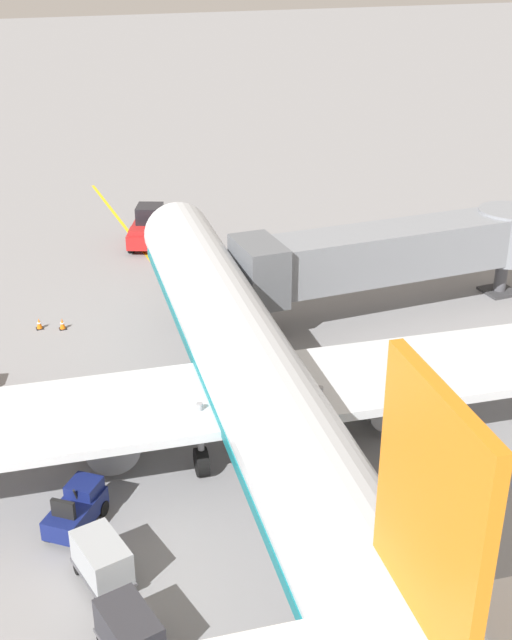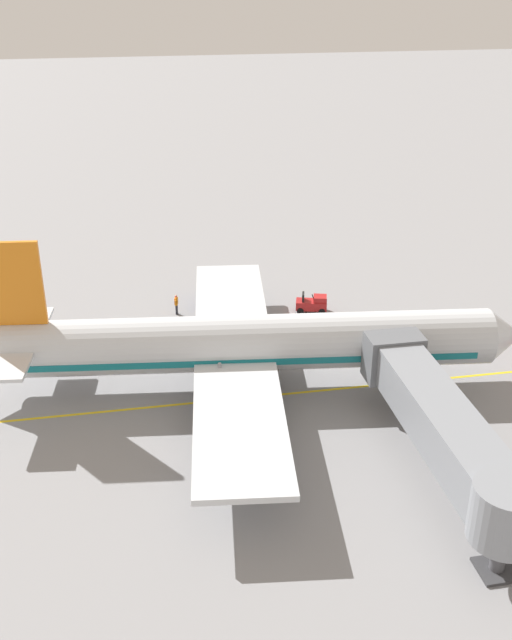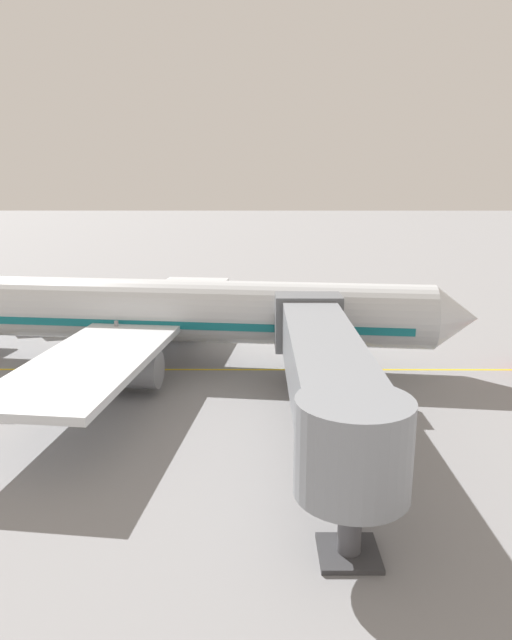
{
  "view_description": "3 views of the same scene",
  "coord_description": "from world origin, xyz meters",
  "px_view_note": "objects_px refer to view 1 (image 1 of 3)",
  "views": [
    {
      "loc": [
        -11.35,
        -24.83,
        18.28
      ],
      "look_at": [
        0.8,
        5.78,
        2.71
      ],
      "focal_mm": 45.4,
      "sensor_mm": 36.0,
      "label": 1
    },
    {
      "loc": [
        40.56,
        -6.33,
        25.7
      ],
      "look_at": [
        -3.92,
        1.84,
        3.7
      ],
      "focal_mm": 41.22,
      "sensor_mm": 36.0,
      "label": 2
    },
    {
      "loc": [
        31.84,
        6.74,
        10.72
      ],
      "look_at": [
        -1.94,
        6.65,
        2.55
      ],
      "focal_mm": 31.8,
      "sensor_mm": 36.0,
      "label": 3
    }
  ],
  "objects_px": {
    "baggage_cart_front": "(102,559)",
    "safety_cone_nose_left": "(39,324)",
    "parked_airliner": "(249,371)",
    "safety_cone_nose_right": "(62,324)",
    "jet_bridge": "(395,251)",
    "baggage_tug_spare": "(77,509)",
    "baggage_cart_second_in_train": "(129,631)",
    "pushback_tractor": "(149,229)"
  },
  "relations": [
    {
      "from": "parked_airliner",
      "to": "jet_bridge",
      "type": "bearing_deg",
      "value": 37.11
    },
    {
      "from": "parked_airliner",
      "to": "safety_cone_nose_left",
      "type": "relative_size",
      "value": 63.29
    },
    {
      "from": "parked_airliner",
      "to": "pushback_tractor",
      "type": "xyz_separation_m",
      "value": [
        2.19,
        23.92,
        -2.09
      ]
    },
    {
      "from": "safety_cone_nose_left",
      "to": "safety_cone_nose_right",
      "type": "relative_size",
      "value": 1.0
    },
    {
      "from": "pushback_tractor",
      "to": "baggage_cart_second_in_train",
      "type": "distance_m",
      "value": 34.04
    },
    {
      "from": "jet_bridge",
      "to": "pushback_tractor",
      "type": "xyz_separation_m",
      "value": [
        -9.4,
        15.15,
        -2.36
      ]
    },
    {
      "from": "baggage_tug_spare",
      "to": "baggage_cart_front",
      "type": "distance_m",
      "value": 3.03
    },
    {
      "from": "parked_airliner",
      "to": "baggage_cart_second_in_train",
      "type": "distance_m",
      "value": 11.52
    },
    {
      "from": "jet_bridge",
      "to": "baggage_cart_second_in_train",
      "type": "relative_size",
      "value": 5.86
    },
    {
      "from": "baggage_tug_spare",
      "to": "safety_cone_nose_right",
      "type": "xyz_separation_m",
      "value": [
        2.09,
        15.83,
        -0.42
      ]
    },
    {
      "from": "pushback_tractor",
      "to": "baggage_cart_front",
      "type": "bearing_deg",
      "value": -107.44
    },
    {
      "from": "safety_cone_nose_right",
      "to": "jet_bridge",
      "type": "bearing_deg",
      "value": -14.48
    },
    {
      "from": "parked_airliner",
      "to": "baggage_cart_second_in_train",
      "type": "xyz_separation_m",
      "value": [
        -7.01,
        -8.86,
        -2.24
      ]
    },
    {
      "from": "jet_bridge",
      "to": "baggage_cart_front",
      "type": "distance_m",
      "value": 23.79
    },
    {
      "from": "parked_airliner",
      "to": "safety_cone_nose_right",
      "type": "relative_size",
      "value": 63.29
    },
    {
      "from": "pushback_tractor",
      "to": "baggage_tug_spare",
      "type": "height_order",
      "value": "pushback_tractor"
    },
    {
      "from": "jet_bridge",
      "to": "safety_cone_nose_right",
      "type": "bearing_deg",
      "value": 165.52
    },
    {
      "from": "safety_cone_nose_right",
      "to": "baggage_tug_spare",
      "type": "bearing_deg",
      "value": -97.53
    },
    {
      "from": "safety_cone_nose_left",
      "to": "pushback_tractor",
      "type": "bearing_deg",
      "value": 50.29
    },
    {
      "from": "baggage_cart_front",
      "to": "jet_bridge",
      "type": "bearing_deg",
      "value": 37.75
    },
    {
      "from": "parked_airliner",
      "to": "baggage_tug_spare",
      "type": "height_order",
      "value": "parked_airliner"
    },
    {
      "from": "jet_bridge",
      "to": "baggage_cart_front",
      "type": "xyz_separation_m",
      "value": [
        -18.7,
        -14.48,
        -2.51
      ]
    },
    {
      "from": "baggage_cart_front",
      "to": "safety_cone_nose_left",
      "type": "xyz_separation_m",
      "value": [
        0.74,
        19.31,
        -0.66
      ]
    },
    {
      "from": "baggage_tug_spare",
      "to": "safety_cone_nose_right",
      "type": "distance_m",
      "value": 15.97
    },
    {
      "from": "baggage_cart_front",
      "to": "safety_cone_nose_left",
      "type": "distance_m",
      "value": 19.33
    },
    {
      "from": "jet_bridge",
      "to": "baggage_cart_second_in_train",
      "type": "height_order",
      "value": "jet_bridge"
    },
    {
      "from": "safety_cone_nose_right",
      "to": "safety_cone_nose_left",
      "type": "bearing_deg",
      "value": 156.99
    },
    {
      "from": "safety_cone_nose_right",
      "to": "baggage_cart_front",
      "type": "bearing_deg",
      "value": -95.59
    },
    {
      "from": "jet_bridge",
      "to": "baggage_cart_front",
      "type": "bearing_deg",
      "value": -142.25
    },
    {
      "from": "baggage_cart_second_in_train",
      "to": "safety_cone_nose_left",
      "type": "bearing_deg",
      "value": 88.39
    },
    {
      "from": "safety_cone_nose_right",
      "to": "baggage_cart_second_in_train",
      "type": "bearing_deg",
      "value": -94.52
    },
    {
      "from": "parked_airliner",
      "to": "baggage_tug_spare",
      "type": "bearing_deg",
      "value": -159.81
    },
    {
      "from": "jet_bridge",
      "to": "safety_cone_nose_right",
      "type": "distance_m",
      "value": 17.7
    },
    {
      "from": "baggage_cart_front",
      "to": "safety_cone_nose_left",
      "type": "relative_size",
      "value": 5.05
    },
    {
      "from": "safety_cone_nose_left",
      "to": "baggage_cart_front",
      "type": "bearing_deg",
      "value": -92.18
    },
    {
      "from": "pushback_tractor",
      "to": "baggage_cart_second_in_train",
      "type": "bearing_deg",
      "value": -105.68
    },
    {
      "from": "baggage_tug_spare",
      "to": "safety_cone_nose_left",
      "type": "relative_size",
      "value": 4.56
    },
    {
      "from": "baggage_cart_front",
      "to": "baggage_tug_spare",
      "type": "bearing_deg",
      "value": 94.73
    },
    {
      "from": "pushback_tractor",
      "to": "baggage_tug_spare",
      "type": "relative_size",
      "value": 1.83
    },
    {
      "from": "parked_airliner",
      "to": "baggage_cart_front",
      "type": "xyz_separation_m",
      "value": [
        -7.12,
        -5.71,
        -2.24
      ]
    },
    {
      "from": "baggage_cart_front",
      "to": "baggage_cart_second_in_train",
      "type": "distance_m",
      "value": 3.15
    },
    {
      "from": "baggage_tug_spare",
      "to": "baggage_cart_front",
      "type": "xyz_separation_m",
      "value": [
        0.25,
        -3.01,
        0.24
      ]
    }
  ]
}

